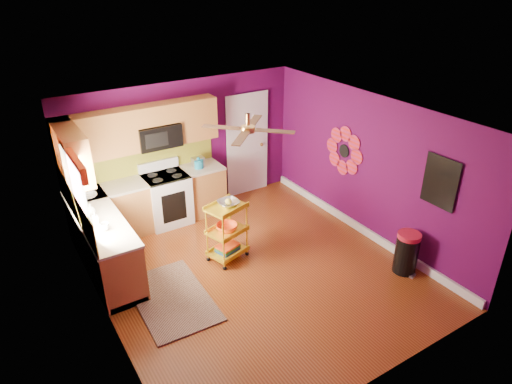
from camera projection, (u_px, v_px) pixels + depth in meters
ground at (256, 271)px, 7.16m from camera, size 5.00×5.00×0.00m
room_envelope at (257, 176)px, 6.44m from camera, size 4.54×5.04×2.52m
lower_cabinets at (131, 221)px, 7.70m from camera, size 2.81×2.31×0.94m
electric_range at (167, 198)px, 8.33m from camera, size 0.76×0.66×1.13m
upper_cabinetry at (120, 137)px, 7.40m from camera, size 2.80×2.30×1.26m
left_window at (74, 179)px, 6.12m from camera, size 0.08×1.35×1.08m
panel_door at (247, 146)px, 9.21m from camera, size 0.95×0.11×2.15m
right_wall_art at (384, 164)px, 7.32m from camera, size 0.04×2.74×1.04m
ceiling_fan at (248, 128)px, 6.28m from camera, size 1.01×1.01×0.26m
shag_rug at (172, 298)px, 6.56m from camera, size 1.04×1.64×0.02m
rolling_cart at (227, 229)px, 7.24m from camera, size 0.69×0.59×1.08m
trash_can at (406, 253)px, 7.02m from camera, size 0.45×0.45×0.68m
teal_kettle at (199, 164)px, 8.39m from camera, size 0.18×0.18×0.21m
toaster at (198, 162)px, 8.45m from camera, size 0.22×0.15×0.18m
soap_bottle_a at (95, 218)px, 6.61m from camera, size 0.08×0.08×0.17m
soap_bottle_b at (91, 209)px, 6.82m from camera, size 0.14×0.14×0.19m
counter_dish at (89, 196)px, 7.36m from camera, size 0.24×0.24×0.06m
counter_cup at (105, 227)px, 6.45m from camera, size 0.14×0.14×0.11m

